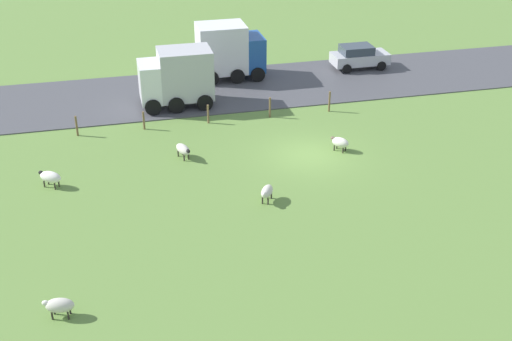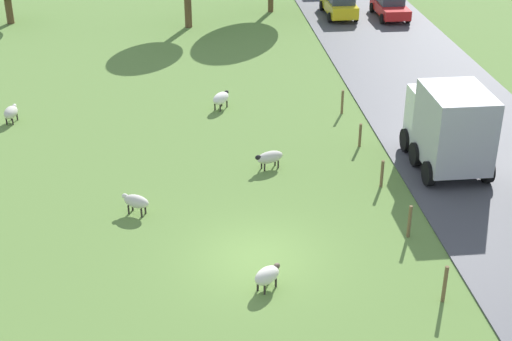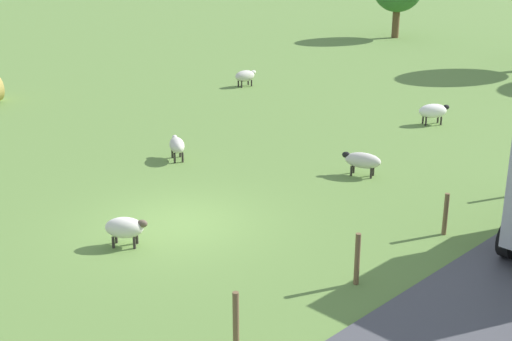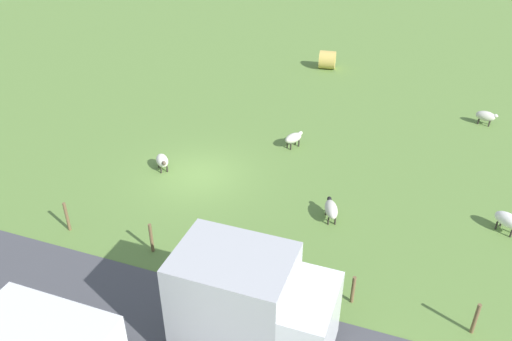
{
  "view_description": "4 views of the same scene",
  "coord_description": "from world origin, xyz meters",
  "px_view_note": "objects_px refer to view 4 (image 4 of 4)",
  "views": [
    {
      "loc": [
        -29.29,
        9.89,
        15.46
      ],
      "look_at": [
        -3.27,
        3.59,
        1.22
      ],
      "focal_mm": 46.27,
      "sensor_mm": 36.0,
      "label": 1
    },
    {
      "loc": [
        -2.3,
        -20.79,
        13.97
      ],
      "look_at": [
        0.43,
        4.41,
        0.94
      ],
      "focal_mm": 52.88,
      "sensor_mm": 36.0,
      "label": 2
    },
    {
      "loc": [
        13.71,
        -10.93,
        7.78
      ],
      "look_at": [
        0.02,
        2.86,
        0.76
      ],
      "focal_mm": 50.48,
      "sensor_mm": 36.0,
      "label": 3
    },
    {
      "loc": [
        17.54,
        9.15,
        12.27
      ],
      "look_at": [
        -0.05,
        2.75,
        0.82
      ],
      "focal_mm": 35.62,
      "sensor_mm": 36.0,
      "label": 4
    }
  ],
  "objects_px": {
    "sheep_1": "(294,138)",
    "sheep_3": "(509,221)",
    "hay_bale_0": "(327,60)",
    "sheep_2": "(486,116)",
    "sheep_4": "(331,209)",
    "truck_1": "(251,307)",
    "sheep_0": "(162,161)"
  },
  "relations": [
    {
      "from": "sheep_1",
      "to": "sheep_2",
      "type": "relative_size",
      "value": 0.96
    },
    {
      "from": "sheep_2",
      "to": "truck_1",
      "type": "bearing_deg",
      "value": -19.89
    },
    {
      "from": "sheep_1",
      "to": "sheep_3",
      "type": "relative_size",
      "value": 0.91
    },
    {
      "from": "sheep_1",
      "to": "hay_bale_0",
      "type": "xyz_separation_m",
      "value": [
        -11.65,
        -1.01,
        0.1
      ]
    },
    {
      "from": "sheep_0",
      "to": "sheep_2",
      "type": "height_order",
      "value": "sheep_2"
    },
    {
      "from": "sheep_2",
      "to": "truck_1",
      "type": "xyz_separation_m",
      "value": [
        18.4,
        -6.66,
        1.38
      ]
    },
    {
      "from": "sheep_1",
      "to": "hay_bale_0",
      "type": "height_order",
      "value": "hay_bale_0"
    },
    {
      "from": "sheep_2",
      "to": "sheep_3",
      "type": "distance_m",
      "value": 9.76
    },
    {
      "from": "hay_bale_0",
      "to": "sheep_3",
      "type": "bearing_deg",
      "value": 34.73
    },
    {
      "from": "hay_bale_0",
      "to": "truck_1",
      "type": "distance_m",
      "value": 24.32
    },
    {
      "from": "sheep_1",
      "to": "truck_1",
      "type": "height_order",
      "value": "truck_1"
    },
    {
      "from": "sheep_0",
      "to": "sheep_1",
      "type": "bearing_deg",
      "value": 129.57
    },
    {
      "from": "sheep_2",
      "to": "hay_bale_0",
      "type": "height_order",
      "value": "hay_bale_0"
    },
    {
      "from": "hay_bale_0",
      "to": "truck_1",
      "type": "xyz_separation_m",
      "value": [
        24.04,
        3.4,
        1.27
      ]
    },
    {
      "from": "sheep_4",
      "to": "truck_1",
      "type": "bearing_deg",
      "value": -5.7
    },
    {
      "from": "sheep_4",
      "to": "sheep_3",
      "type": "bearing_deg",
      "value": 103.2
    },
    {
      "from": "hay_bale_0",
      "to": "sheep_0",
      "type": "bearing_deg",
      "value": -14.33
    },
    {
      "from": "sheep_0",
      "to": "sheep_3",
      "type": "bearing_deg",
      "value": 91.76
    },
    {
      "from": "sheep_1",
      "to": "sheep_3",
      "type": "bearing_deg",
      "value": 68.87
    },
    {
      "from": "sheep_2",
      "to": "sheep_4",
      "type": "height_order",
      "value": "sheep_2"
    },
    {
      "from": "sheep_2",
      "to": "sheep_4",
      "type": "distance_m",
      "value": 12.75
    },
    {
      "from": "sheep_4",
      "to": "sheep_2",
      "type": "bearing_deg",
      "value": 152.2
    },
    {
      "from": "sheep_3",
      "to": "sheep_0",
      "type": "bearing_deg",
      "value": -88.24
    },
    {
      "from": "hay_bale_0",
      "to": "sheep_2",
      "type": "bearing_deg",
      "value": 60.69
    },
    {
      "from": "sheep_1",
      "to": "sheep_3",
      "type": "distance_m",
      "value": 10.35
    },
    {
      "from": "sheep_3",
      "to": "sheep_4",
      "type": "xyz_separation_m",
      "value": [
        1.54,
        -6.56,
        -0.04
      ]
    },
    {
      "from": "sheep_4",
      "to": "hay_bale_0",
      "type": "distance_m",
      "value": 17.41
    },
    {
      "from": "sheep_1",
      "to": "truck_1",
      "type": "distance_m",
      "value": 12.69
    },
    {
      "from": "sheep_0",
      "to": "hay_bale_0",
      "type": "distance_m",
      "value": 16.34
    },
    {
      "from": "sheep_0",
      "to": "sheep_3",
      "type": "relative_size",
      "value": 0.86
    },
    {
      "from": "sheep_1",
      "to": "sheep_4",
      "type": "height_order",
      "value": "sheep_1"
    },
    {
      "from": "sheep_1",
      "to": "sheep_3",
      "type": "height_order",
      "value": "sheep_3"
    }
  ]
}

